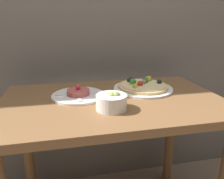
{
  "coord_description": "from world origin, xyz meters",
  "views": [
    {
      "loc": [
        -0.21,
        -0.62,
        1.12
      ],
      "look_at": [
        0.0,
        0.34,
        0.81
      ],
      "focal_mm": 35.0,
      "sensor_mm": 36.0,
      "label": 1
    }
  ],
  "objects": [
    {
      "name": "tartare_plate",
      "position": [
        -0.15,
        0.39,
        0.78
      ],
      "size": [
        0.26,
        0.26,
        0.06
      ],
      "color": "white",
      "rests_on": "dining_table"
    },
    {
      "name": "pizza_plate",
      "position": [
        0.19,
        0.43,
        0.78
      ],
      "size": [
        0.31,
        0.31,
        0.06
      ],
      "color": "white",
      "rests_on": "dining_table"
    },
    {
      "name": "dining_table",
      "position": [
        0.0,
        0.32,
        0.63
      ],
      "size": [
        1.04,
        0.65,
        0.77
      ],
      "color": "brown",
      "rests_on": "ground_plane"
    },
    {
      "name": "small_bowl",
      "position": [
        -0.03,
        0.2,
        0.8
      ],
      "size": [
        0.13,
        0.13,
        0.08
      ],
      "color": "white",
      "rests_on": "dining_table"
    }
  ]
}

